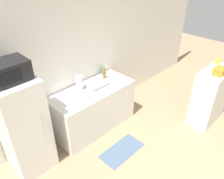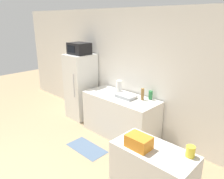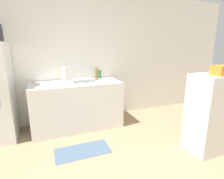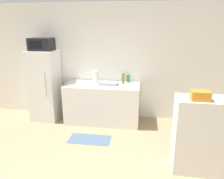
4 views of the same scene
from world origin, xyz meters
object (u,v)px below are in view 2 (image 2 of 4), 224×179
basket (139,142)px  paper_towel_roll (119,87)px  microwave (79,48)px  bottle_short (150,95)px  jar (190,151)px  bottle_tall (142,94)px  refrigerator (81,86)px

basket → paper_towel_roll: (-1.83, 1.71, -0.20)m
microwave → paper_towel_roll: size_ratio=1.77×
bottle_short → jar: 2.27m
jar → bottle_short: bearing=133.7°
bottle_tall → basket: basket is taller
bottle_tall → jar: jar is taller
bottle_short → paper_towel_roll: bearing=-169.1°
basket → bottle_short: bearing=121.1°
refrigerator → paper_towel_roll: 1.19m
microwave → bottle_short: bearing=7.9°
bottle_short → paper_towel_roll: 0.73m
bottle_short → paper_towel_roll: (-0.71, -0.14, 0.05)m
jar → microwave: bearing=158.2°
basket → jar: size_ratio=2.30×
bottle_tall → refrigerator: bearing=-176.0°
basket → jar: basket is taller
bottle_short → basket: size_ratio=0.69×
bottle_tall → paper_towel_roll: 0.62m
refrigerator → microwave: size_ratio=3.27×
refrigerator → bottle_short: 1.90m
bottle_short → basket: basket is taller
refrigerator → bottle_short: bearing=7.8°
refrigerator → jar: bearing=-21.8°
refrigerator → bottle_short: refrigerator is taller
microwave → bottle_short: size_ratio=2.79×
bottle_tall → bottle_short: bearing=54.2°
bottle_tall → paper_towel_roll: bearing=-179.7°
microwave → bottle_tall: 1.92m
bottle_tall → basket: bearing=-54.8°
basket → jar: bearing=26.3°
jar → paper_towel_roll: (-2.27, 1.49, -0.19)m
bottle_short → jar: jar is taller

